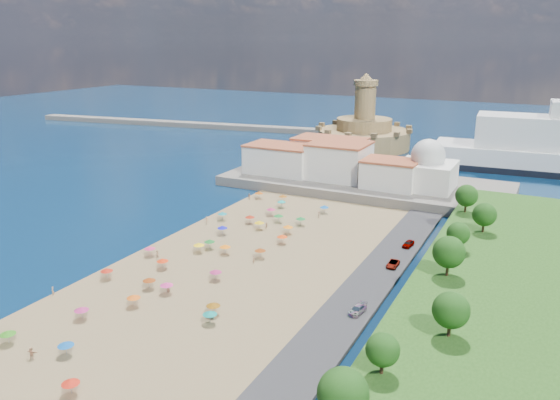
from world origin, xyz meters
The scene contains 11 objects.
ground centered at (0.00, 0.00, 0.00)m, with size 700.00×700.00×0.00m, color #071938.
terrace centered at (10.00, 73.00, 1.50)m, with size 90.00×36.00×3.00m, color #59544C.
jetty centered at (-12.00, 108.00, 1.20)m, with size 18.00×70.00×2.40m, color #59544C.
breakwater centered at (-110.00, 153.00, 1.30)m, with size 200.00×7.00×2.60m, color #59544C.
waterfront_buildings centered at (-3.05, 73.64, 7.88)m, with size 57.00×29.00×11.00m.
domed_building centered at (30.00, 71.00, 8.97)m, with size 16.00×16.00×15.00m.
fortress centered at (-12.00, 138.00, 6.68)m, with size 40.00×40.00×32.40m.
beach_parasols centered at (-1.33, -5.38, 2.15)m, with size 31.52×112.39×2.20m.
beachgoers centered at (-4.19, -3.31, 1.14)m, with size 33.25×102.32×1.87m.
parked_cars centered at (36.00, 10.33, 1.37)m, with size 2.50×39.83×1.44m.
hillside_trees centered at (47.85, -8.29, 10.07)m, with size 14.87×109.24×7.28m.
Camera 1 is at (62.45, -90.46, 46.40)m, focal length 35.00 mm.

